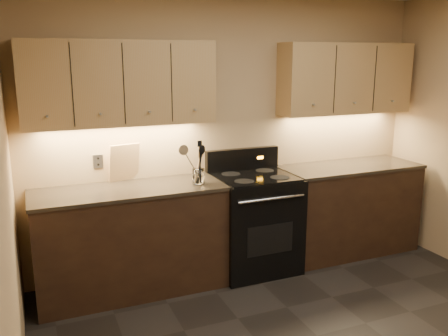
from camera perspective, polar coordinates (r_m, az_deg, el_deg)
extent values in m
cube|color=tan|center=(4.62, 1.13, 4.32)|extent=(4.00, 0.04, 2.60)
cube|color=black|center=(4.25, -11.10, -8.65)|extent=(1.60, 0.60, 0.90)
cube|color=#3D3427|center=(4.10, -11.39, -2.60)|extent=(1.62, 0.62, 0.03)
cube|color=black|center=(5.16, 14.59, -4.87)|extent=(1.44, 0.60, 0.90)
cube|color=#3D3427|center=(5.04, 14.90, 0.16)|extent=(1.46, 0.62, 0.03)
cube|color=black|center=(4.58, 3.66, -6.66)|extent=(0.76, 0.65, 0.92)
cube|color=black|center=(4.44, 3.75, -1.01)|extent=(0.70, 0.60, 0.01)
cube|color=black|center=(4.67, 2.21, 1.03)|extent=(0.76, 0.07, 0.22)
cube|color=orange|center=(4.71, 4.39, 1.25)|extent=(0.06, 0.00, 0.03)
cylinder|color=silver|center=(4.18, 5.79, -3.72)|extent=(0.65, 0.02, 0.02)
cube|color=black|center=(4.32, 5.59, -8.57)|extent=(0.46, 0.00, 0.28)
cylinder|color=black|center=(4.23, 2.46, -1.60)|extent=(0.18, 0.18, 0.00)
cylinder|color=black|center=(4.39, 6.72, -1.13)|extent=(0.18, 0.18, 0.00)
cylinder|color=black|center=(4.50, 0.84, -0.71)|extent=(0.18, 0.18, 0.00)
cylinder|color=black|center=(4.65, 4.91, -0.29)|extent=(0.18, 0.18, 0.00)
cube|color=#A78553|center=(4.10, -12.38, 9.93)|extent=(1.60, 0.30, 0.70)
cube|color=#A78553|center=(5.04, 14.45, 10.37)|extent=(1.44, 0.30, 0.70)
cube|color=#B2B5BA|center=(4.30, -14.91, 0.77)|extent=(0.08, 0.01, 0.12)
cylinder|color=white|center=(4.15, -3.10, -0.98)|extent=(0.13, 0.13, 0.13)
cylinder|color=white|center=(4.17, -3.09, -1.76)|extent=(0.10, 0.10, 0.02)
cube|color=tan|center=(4.30, -11.91, 0.65)|extent=(0.29, 0.15, 0.34)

